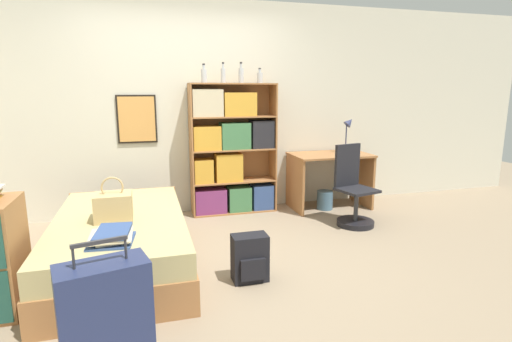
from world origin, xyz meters
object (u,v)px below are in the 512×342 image
(book_stack_on_bed, at_px, (112,236))
(bookcase, at_px, (230,152))
(suitcase, at_px, (106,319))
(bottle_blue, at_px, (260,77))
(bed, at_px, (121,241))
(desk_lamp, at_px, (349,128))
(bottle_clear, at_px, (241,75))
(bottle_green, at_px, (204,75))
(handbag, at_px, (114,206))
(desk, at_px, (330,171))
(desk_chair, at_px, (353,199))
(waste_bin, at_px, (325,200))
(bottle_brown, at_px, (223,75))
(backpack, at_px, (250,258))

(book_stack_on_bed, bearing_deg, bookcase, 56.21)
(suitcase, xyz_separation_m, bottle_blue, (1.67, 2.75, 1.36))
(bed, xyz_separation_m, desk_lamp, (2.82, 1.20, 0.81))
(book_stack_on_bed, height_order, bottle_clear, bottle_clear)
(bottle_green, bearing_deg, bottle_blue, 6.60)
(bookcase, relative_size, bottle_blue, 8.82)
(bookcase, height_order, bottle_green, bottle_green)
(handbag, relative_size, suitcase, 0.48)
(bed, bearing_deg, desk, 24.28)
(bottle_blue, distance_m, desk_chair, 1.85)
(suitcase, distance_m, desk_chair, 3.13)
(bed, height_order, suitcase, suitcase)
(handbag, distance_m, waste_bin, 2.80)
(handbag, xyz_separation_m, bottle_clear, (1.44, 1.40, 1.12))
(handbag, height_order, desk_lamp, desk_lamp)
(handbag, xyz_separation_m, bottle_green, (0.99, 1.37, 1.11))
(suitcase, bearing_deg, handbag, 90.98)
(bookcase, distance_m, waste_bin, 1.39)
(suitcase, xyz_separation_m, waste_bin, (2.48, 2.49, -0.20))
(bottle_brown, height_order, backpack, bottle_brown)
(desk, relative_size, backpack, 2.61)
(bottle_blue, bearing_deg, book_stack_on_bed, -130.60)
(handbag, bearing_deg, bookcase, 47.29)
(bed, xyz_separation_m, book_stack_on_bed, (-0.02, -0.60, 0.27))
(bed, relative_size, bottle_blue, 10.80)
(bottle_blue, bearing_deg, bookcase, -173.23)
(bookcase, bearing_deg, book_stack_on_bed, -123.79)
(handbag, xyz_separation_m, waste_bin, (2.50, 1.18, -0.46))
(book_stack_on_bed, xyz_separation_m, desk_chair, (2.53, 1.06, -0.20))
(desk, bearing_deg, bottle_blue, 167.42)
(bed, bearing_deg, handbag, -109.57)
(handbag, bearing_deg, bottle_blue, 40.56)
(book_stack_on_bed, height_order, suitcase, suitcase)
(bottle_brown, relative_size, bottle_blue, 1.32)
(handbag, bearing_deg, book_stack_on_bed, -88.38)
(handbag, xyz_separation_m, bottle_brown, (1.22, 1.39, 1.12))
(book_stack_on_bed, height_order, desk_lamp, desk_lamp)
(bed, xyz_separation_m, suitcase, (-0.01, -1.40, 0.09))
(bed, bearing_deg, suitcase, -90.47)
(bed, relative_size, book_stack_on_bed, 5.03)
(bottle_green, relative_size, bottle_clear, 0.89)
(bottle_blue, xyz_separation_m, desk_lamp, (1.17, -0.15, -0.64))
(backpack, bearing_deg, desk_chair, 34.33)
(desk_chair, distance_m, backpack, 1.82)
(book_stack_on_bed, relative_size, bottle_clear, 1.59)
(bottle_clear, bearing_deg, desk_chair, -37.54)
(bottle_blue, bearing_deg, handbag, -139.44)
(book_stack_on_bed, relative_size, desk, 0.39)
(bottle_brown, height_order, bottle_clear, bottle_clear)
(handbag, height_order, desk, handbag)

